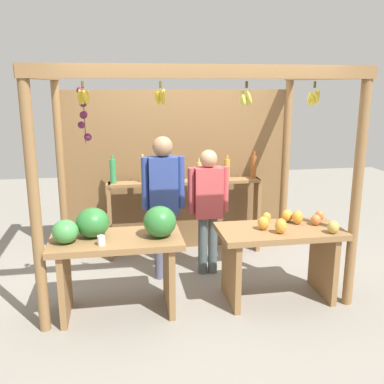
{
  "coord_description": "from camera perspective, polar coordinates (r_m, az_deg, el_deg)",
  "views": [
    {
      "loc": [
        -0.77,
        -4.72,
        2.21
      ],
      "look_at": [
        0.0,
        -0.19,
        1.07
      ],
      "focal_mm": 40.87,
      "sensor_mm": 36.0,
      "label": 1
    }
  ],
  "objects": [
    {
      "name": "bottle_shelf_unit",
      "position": [
        5.66,
        -0.88,
        -0.47
      ],
      "size": [
        2.0,
        0.22,
        1.36
      ],
      "color": "olive",
      "rests_on": "ground"
    },
    {
      "name": "market_stall",
      "position": [
        5.27,
        -1.18,
        4.88
      ],
      "size": [
        3.12,
        1.96,
        2.37
      ],
      "color": "olive",
      "rests_on": "ground"
    },
    {
      "name": "fruit_counter_left",
      "position": [
        4.3,
        -9.8,
        -6.78
      ],
      "size": [
        1.26,
        0.64,
        1.08
      ],
      "color": "olive",
      "rests_on": "ground"
    },
    {
      "name": "ground_plane",
      "position": [
        5.27,
        -0.34,
        -10.85
      ],
      "size": [
        12.0,
        12.0,
        0.0
      ],
      "primitive_type": "plane",
      "color": "gray",
      "rests_on": "ground"
    },
    {
      "name": "vendor_man",
      "position": [
        4.89,
        -3.75,
        -0.42
      ],
      "size": [
        0.48,
        0.22,
        1.66
      ],
      "rotation": [
        0.0,
        0.0,
        -0.09
      ],
      "color": "slate",
      "rests_on": "ground"
    },
    {
      "name": "fruit_counter_right",
      "position": [
        4.63,
        11.49,
        -6.91
      ],
      "size": [
        1.26,
        0.64,
        0.93
      ],
      "color": "olive",
      "rests_on": "ground"
    },
    {
      "name": "vendor_woman",
      "position": [
        5.06,
        2.12,
        -1.27
      ],
      "size": [
        0.48,
        0.2,
        1.49
      ],
      "rotation": [
        0.0,
        0.0,
        0.03
      ],
      "color": "#4A5759",
      "rests_on": "ground"
    }
  ]
}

